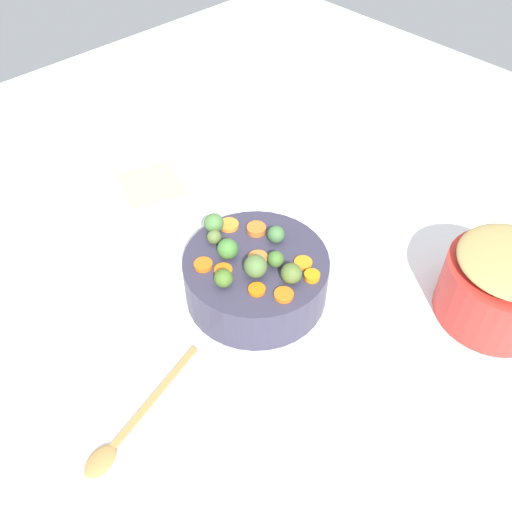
% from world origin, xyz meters
% --- Properties ---
extents(tabletop, '(2.40, 2.40, 0.02)m').
position_xyz_m(tabletop, '(0.00, 0.00, 0.01)').
color(tabletop, white).
rests_on(tabletop, ground).
extents(serving_bowl_carrots, '(0.28, 0.28, 0.10)m').
position_xyz_m(serving_bowl_carrots, '(0.02, -0.05, 0.07)').
color(serving_bowl_carrots, '#373347').
rests_on(serving_bowl_carrots, tabletop).
extents(metal_pot, '(0.22, 0.22, 0.12)m').
position_xyz_m(metal_pot, '(-0.28, 0.30, 0.08)').
color(metal_pot, red).
rests_on(metal_pot, tabletop).
extents(carrot_slice_0, '(0.04, 0.04, 0.01)m').
position_xyz_m(carrot_slice_0, '(-0.04, -0.10, 0.12)').
color(carrot_slice_0, orange).
rests_on(carrot_slice_0, serving_bowl_carrots).
extents(carrot_slice_1, '(0.05, 0.05, 0.01)m').
position_xyz_m(carrot_slice_1, '(0.08, -0.06, 0.12)').
color(carrot_slice_1, orange).
rests_on(carrot_slice_1, serving_bowl_carrots).
extents(carrot_slice_2, '(0.04, 0.04, 0.01)m').
position_xyz_m(carrot_slice_2, '(-0.03, 0.06, 0.12)').
color(carrot_slice_2, orange).
rests_on(carrot_slice_2, serving_bowl_carrots).
extents(carrot_slice_3, '(0.04, 0.04, 0.01)m').
position_xyz_m(carrot_slice_3, '(0.07, 0.01, 0.12)').
color(carrot_slice_3, orange).
rests_on(carrot_slice_3, serving_bowl_carrots).
extents(carrot_slice_4, '(0.04, 0.04, 0.01)m').
position_xyz_m(carrot_slice_4, '(0.10, -0.10, 0.12)').
color(carrot_slice_4, orange).
rests_on(carrot_slice_4, serving_bowl_carrots).
extents(carrot_slice_5, '(0.05, 0.05, 0.01)m').
position_xyz_m(carrot_slice_5, '(0.02, -0.04, 0.12)').
color(carrot_slice_5, orange).
rests_on(carrot_slice_5, serving_bowl_carrots).
extents(carrot_slice_6, '(0.04, 0.04, 0.01)m').
position_xyz_m(carrot_slice_6, '(-0.01, -0.15, 0.12)').
color(carrot_slice_6, orange).
rests_on(carrot_slice_6, serving_bowl_carrots).
extents(carrot_slice_7, '(0.04, 0.04, 0.01)m').
position_xyz_m(carrot_slice_7, '(-0.04, 0.02, 0.12)').
color(carrot_slice_7, orange).
rests_on(carrot_slice_7, serving_bowl_carrots).
extents(carrot_slice_8, '(0.05, 0.05, 0.01)m').
position_xyz_m(carrot_slice_8, '(0.04, 0.05, 0.12)').
color(carrot_slice_8, orange).
rests_on(carrot_slice_8, serving_bowl_carrots).
extents(brussels_sprout_0, '(0.03, 0.03, 0.03)m').
position_xyz_m(brussels_sprout_0, '(0.04, -0.13, 0.13)').
color(brussels_sprout_0, '#597036').
rests_on(brussels_sprout_0, serving_bowl_carrots).
extents(brussels_sprout_1, '(0.03, 0.03, 0.03)m').
position_xyz_m(brussels_sprout_1, '(-0.05, -0.06, 0.13)').
color(brussels_sprout_1, '#457640').
rests_on(brussels_sprout_1, serving_bowl_carrots).
extents(brussels_sprout_2, '(0.04, 0.04, 0.04)m').
position_xyz_m(brussels_sprout_2, '(0.04, -0.02, 0.14)').
color(brussels_sprout_2, '#527239').
rests_on(brussels_sprout_2, serving_bowl_carrots).
extents(brussels_sprout_3, '(0.03, 0.03, 0.03)m').
position_xyz_m(brussels_sprout_3, '(0.10, -0.04, 0.13)').
color(brussels_sprout_3, '#486D26').
rests_on(brussels_sprout_3, serving_bowl_carrots).
extents(brussels_sprout_4, '(0.04, 0.04, 0.04)m').
position_xyz_m(brussels_sprout_4, '(0.02, -0.16, 0.14)').
color(brussels_sprout_4, '#4C7D3F').
rests_on(brussels_sprout_4, serving_bowl_carrots).
extents(brussels_sprout_5, '(0.04, 0.04, 0.04)m').
position_xyz_m(brussels_sprout_5, '(0.01, 0.04, 0.14)').
color(brussels_sprout_5, '#536B2E').
rests_on(brussels_sprout_5, serving_bowl_carrots).
extents(brussels_sprout_6, '(0.04, 0.04, 0.04)m').
position_xyz_m(brussels_sprout_6, '(0.05, -0.09, 0.14)').
color(brussels_sprout_6, '#437B33').
rests_on(brussels_sprout_6, serving_bowl_carrots).
extents(brussels_sprout_7, '(0.03, 0.03, 0.03)m').
position_xyz_m(brussels_sprout_7, '(0.00, -0.01, 0.13)').
color(brussels_sprout_7, '#43702D').
rests_on(brussels_sprout_7, serving_bowl_carrots).
extents(wooden_spoon, '(0.28, 0.10, 0.01)m').
position_xyz_m(wooden_spoon, '(0.38, 0.03, 0.03)').
color(wooden_spoon, '#B78447').
rests_on(wooden_spoon, tabletop).
extents(dish_towel, '(0.17, 0.18, 0.01)m').
position_xyz_m(dish_towel, '(-0.03, -0.47, 0.02)').
color(dish_towel, '#C6B28B').
rests_on(dish_towel, tabletop).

